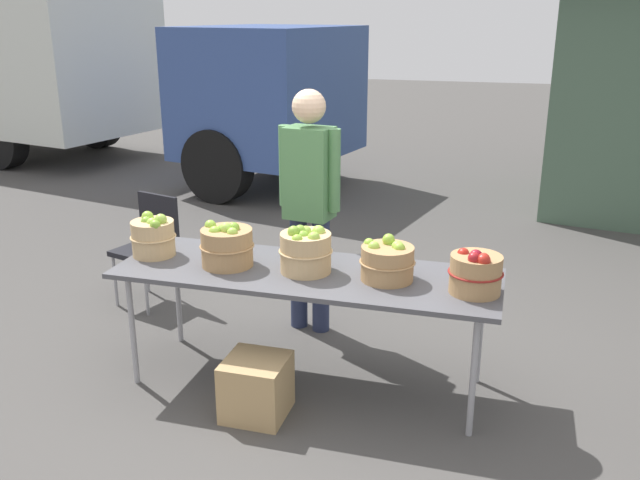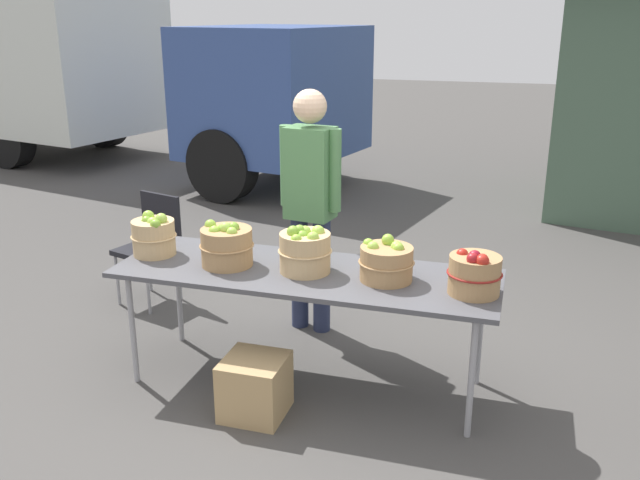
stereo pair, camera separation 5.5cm
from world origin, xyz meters
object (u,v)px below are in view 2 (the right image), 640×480
object	(u,v)px
apple_basket_green_3	(386,262)
apple_basket_red_0	(474,274)
apple_basket_green_2	(305,251)
folding_chair	(152,240)
vendor_adult	(310,193)
box_truck	(74,62)
market_table	(306,277)
apple_basket_green_0	(154,235)
apple_basket_green_1	(227,245)
produce_crate	(255,387)

from	to	relation	value
apple_basket_green_3	apple_basket_red_0	bearing A→B (deg)	-7.72
apple_basket_green_2	folding_chair	world-z (taller)	apple_basket_green_2
vendor_adult	box_truck	size ratio (longest dim) A/B	0.22
apple_basket_green_2	vendor_adult	size ratio (longest dim) A/B	0.19
market_table	apple_basket_green_0	world-z (taller)	apple_basket_green_0
apple_basket_red_0	folding_chair	size ratio (longest dim) A/B	0.35
vendor_adult	apple_basket_green_1	bearing A→B (deg)	79.29
apple_basket_green_3	produce_crate	xyz separation A→B (m)	(-0.66, -0.43, -0.68)
apple_basket_green_2	box_truck	distance (m)	7.80
market_table	vendor_adult	xyz separation A→B (m)	(-0.21, 0.76, 0.31)
apple_basket_green_3	apple_basket_red_0	size ratio (longest dim) A/B	1.07
market_table	apple_basket_green_3	size ratio (longest dim) A/B	7.09
apple_basket_green_3	vendor_adult	size ratio (longest dim) A/B	0.19
produce_crate	market_table	bearing A→B (deg)	68.06
apple_basket_red_0	folding_chair	world-z (taller)	apple_basket_red_0
apple_basket_green_1	vendor_adult	distance (m)	0.86
apple_basket_green_0	vendor_adult	size ratio (longest dim) A/B	0.17
apple_basket_green_0	box_truck	world-z (taller)	box_truck
market_table	vendor_adult	world-z (taller)	vendor_adult
market_table	apple_basket_green_1	size ratio (longest dim) A/B	6.92
apple_basket_green_1	folding_chair	distance (m)	1.48
apple_basket_green_0	folding_chair	size ratio (longest dim) A/B	0.34
apple_basket_red_0	folding_chair	bearing A→B (deg)	159.36
apple_basket_green_2	apple_basket_red_0	distance (m)	0.99
apple_basket_green_1	apple_basket_green_2	xyz separation A→B (m)	(0.49, 0.03, 0.01)
apple_basket_green_3	box_truck	size ratio (longest dim) A/B	0.04
apple_basket_green_2	folding_chair	size ratio (longest dim) A/B	0.38
apple_basket_red_0	vendor_adult	world-z (taller)	vendor_adult
market_table	apple_basket_green_0	xyz separation A→B (m)	(-1.01, 0.01, 0.17)
apple_basket_green_0	apple_basket_green_3	bearing A→B (deg)	0.02
box_truck	apple_basket_green_2	bearing A→B (deg)	-32.81
apple_basket_green_0	apple_basket_green_3	xyz separation A→B (m)	(1.50, 0.00, -0.02)
vendor_adult	produce_crate	world-z (taller)	vendor_adult
apple_basket_green_0	vendor_adult	bearing A→B (deg)	43.26
market_table	box_truck	xyz separation A→B (m)	(-5.47, 5.52, 0.78)
apple_basket_red_0	market_table	bearing A→B (deg)	176.45
apple_basket_green_0	produce_crate	size ratio (longest dim) A/B	0.82
apple_basket_green_2	apple_basket_green_3	bearing A→B (deg)	1.75
apple_basket_red_0	box_truck	world-z (taller)	box_truck
apple_basket_red_0	apple_basket_green_3	bearing A→B (deg)	172.28
apple_basket_green_1	folding_chair	world-z (taller)	apple_basket_green_1
folding_chair	box_truck	bearing A→B (deg)	146.24
apple_basket_green_3	produce_crate	world-z (taller)	apple_basket_green_3
apple_basket_green_0	folding_chair	world-z (taller)	apple_basket_green_0
apple_basket_red_0	produce_crate	size ratio (longest dim) A/B	0.87
market_table	apple_basket_green_1	world-z (taller)	apple_basket_green_1
market_table	folding_chair	size ratio (longest dim) A/B	2.67
box_truck	produce_crate	bearing A→B (deg)	-35.80
market_table	vendor_adult	size ratio (longest dim) A/B	1.32
apple_basket_green_3	apple_basket_red_0	world-z (taller)	apple_basket_red_0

